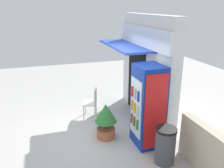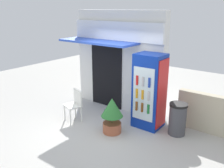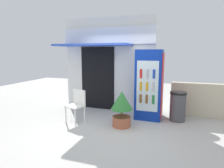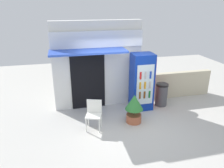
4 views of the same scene
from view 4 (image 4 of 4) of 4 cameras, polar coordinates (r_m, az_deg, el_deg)
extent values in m
plane|color=beige|center=(6.83, 3.41, -10.83)|extent=(16.00, 16.00, 0.00)
cube|color=silver|center=(7.59, -3.89, 5.02)|extent=(3.09, 0.30, 3.04)
cube|color=white|center=(7.20, -3.81, 11.73)|extent=(3.09, 0.08, 0.54)
cube|color=blue|center=(6.83, -6.28, 8.58)|extent=(2.41, 0.85, 0.06)
cube|color=black|center=(7.53, -6.37, 1.03)|extent=(1.17, 0.03, 2.10)
cube|color=#0C2D9E|center=(7.53, 7.85, 0.57)|extent=(0.73, 0.61, 1.99)
cube|color=silver|center=(7.26, 8.73, -0.27)|extent=(0.59, 0.02, 1.40)
cube|color=red|center=(7.67, 10.48, 0.79)|extent=(0.02, 0.55, 1.80)
cylinder|color=brown|center=(7.32, 7.38, -2.99)|extent=(0.06, 0.06, 0.24)
cylinder|color=brown|center=(7.37, 8.60, -2.85)|extent=(0.06, 0.06, 0.24)
cylinder|color=#196B2D|center=(7.44, 9.89, -2.71)|extent=(0.06, 0.06, 0.24)
cylinder|color=orange|center=(7.18, 7.48, -0.44)|extent=(0.06, 0.06, 0.24)
cylinder|color=orange|center=(7.24, 8.73, -0.33)|extent=(0.06, 0.06, 0.24)
cylinder|color=#B2B2B7|center=(7.31, 10.01, -0.21)|extent=(0.06, 0.06, 0.24)
cylinder|color=red|center=(7.06, 7.59, 2.20)|extent=(0.06, 0.06, 0.24)
cylinder|color=#B2B2B7|center=(7.12, 8.89, 2.29)|extent=(0.06, 0.06, 0.24)
cylinder|color=#1938A5|center=(7.19, 10.18, 2.39)|extent=(0.06, 0.06, 0.24)
cylinder|color=white|center=(6.44, -6.85, -10.84)|extent=(0.04, 0.04, 0.44)
cylinder|color=white|center=(6.37, -3.35, -11.07)|extent=(0.04, 0.04, 0.44)
cylinder|color=white|center=(6.72, -6.25, -9.35)|extent=(0.04, 0.04, 0.44)
cylinder|color=white|center=(6.66, -2.91, -9.55)|extent=(0.04, 0.04, 0.44)
cube|color=white|center=(6.42, -4.91, -8.37)|extent=(0.55, 0.51, 0.04)
cube|color=white|center=(6.47, -4.70, -5.85)|extent=(0.43, 0.18, 0.42)
cylinder|color=#AD5B3D|center=(6.96, 5.76, -8.97)|extent=(0.48, 0.48, 0.26)
cylinder|color=brown|center=(6.85, 5.83, -7.32)|extent=(0.05, 0.05, 0.19)
cone|color=#2D7533|center=(6.70, 5.93, -4.79)|extent=(0.56, 0.56, 0.48)
cylinder|color=#47474C|center=(8.11, 12.94, -2.94)|extent=(0.43, 0.43, 0.77)
cylinder|color=black|center=(7.95, 13.18, -0.20)|extent=(0.45, 0.45, 0.06)
cube|color=beige|center=(9.04, 17.44, -0.04)|extent=(2.56, 0.21, 1.02)
camera|label=1|loc=(8.36, 47.74, 12.12)|focal=37.67mm
camera|label=2|loc=(5.67, 65.37, 4.00)|focal=39.58mm
camera|label=3|loc=(3.93, 53.93, -13.91)|focal=31.20mm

